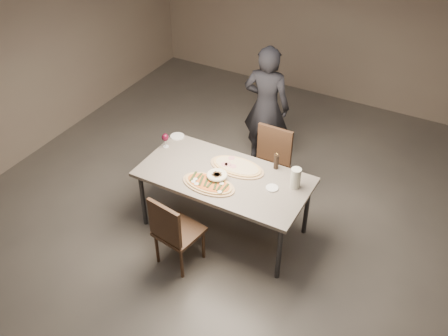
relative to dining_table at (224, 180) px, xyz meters
The scene contains 14 objects.
room 0.71m from the dining_table, ahead, with size 7.00×7.00×7.00m.
dining_table is the anchor object (origin of this frame).
zucchini_pizza 0.24m from the dining_table, 106.20° to the right, with size 0.58×0.32×0.05m.
ham_pizza 0.21m from the dining_table, 72.98° to the left, with size 0.62×0.34×0.04m.
bread_basket 0.14m from the dining_table, 107.15° to the right, with size 0.22×0.22×0.08m.
oil_dish 0.54m from the dining_table, ahead, with size 0.13×0.13×0.01m.
pepper_mill_left 0.59m from the dining_table, 41.32° to the left, with size 0.05×0.05×0.19m.
pepper_mill_right 0.58m from the dining_table, 42.25° to the left, with size 0.05×0.05×0.20m.
carafe 0.76m from the dining_table, 14.84° to the left, with size 0.11×0.11×0.22m.
wine_glass 0.86m from the dining_table, 169.97° to the left, with size 0.08×0.08×0.17m.
side_plate 0.91m from the dining_table, 155.40° to the left, with size 0.16×0.16×0.01m.
chair_near 0.77m from the dining_table, 103.96° to the right, with size 0.48×0.48×0.88m.
chair_far 0.77m from the dining_table, 73.81° to the left, with size 0.45×0.45×0.94m.
diner 1.42m from the dining_table, 96.91° to the left, with size 0.59×0.39×1.62m, color black.
Camera 1 is at (1.97, -3.59, 3.98)m, focal length 40.00 mm.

